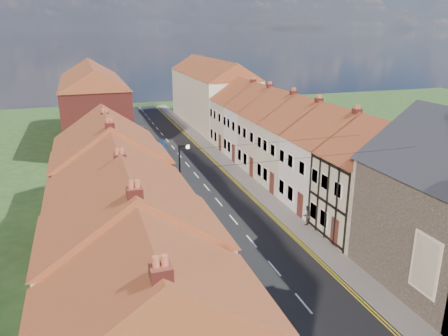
# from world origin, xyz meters

# --- Properties ---
(road) EXTENTS (7.00, 90.00, 0.02)m
(road) POSITION_xyz_m (0.00, 30.00, 0.01)
(road) COLOR black
(road) RESTS_ON ground
(pavement_left) EXTENTS (1.80, 90.00, 0.12)m
(pavement_left) POSITION_xyz_m (-4.40, 30.00, 0.06)
(pavement_left) COLOR slate
(pavement_left) RESTS_ON ground
(pavement_right) EXTENTS (1.80, 90.00, 0.12)m
(pavement_right) POSITION_xyz_m (4.40, 30.00, 0.06)
(pavement_right) COLOR slate
(pavement_right) RESTS_ON ground
(cottage_r_tudor) EXTENTS (8.30, 5.20, 9.00)m
(cottage_r_tudor) POSITION_xyz_m (9.27, 12.70, 4.47)
(cottage_r_tudor) COLOR beige
(cottage_r_tudor) RESTS_ON ground
(cottage_r_white_near) EXTENTS (8.30, 6.00, 9.00)m
(cottage_r_white_near) POSITION_xyz_m (9.30, 18.10, 4.47)
(cottage_r_white_near) COLOR white
(cottage_r_white_near) RESTS_ON ground
(cottage_r_cream_mid) EXTENTS (8.30, 5.20, 9.00)m
(cottage_r_cream_mid) POSITION_xyz_m (9.30, 23.50, 4.48)
(cottage_r_cream_mid) COLOR beige
(cottage_r_cream_mid) RESTS_ON ground
(cottage_r_pink) EXTENTS (8.30, 6.00, 9.00)m
(cottage_r_pink) POSITION_xyz_m (9.30, 28.90, 4.47)
(cottage_r_pink) COLOR #B49E8F
(cottage_r_pink) RESTS_ON ground
(cottage_r_white_far) EXTENTS (8.30, 5.20, 9.00)m
(cottage_r_white_far) POSITION_xyz_m (9.30, 34.30, 4.48)
(cottage_r_white_far) COLOR white
(cottage_r_white_far) RESTS_ON ground
(cottage_r_cream_far) EXTENTS (8.30, 6.00, 9.00)m
(cottage_r_cream_far) POSITION_xyz_m (9.30, 39.70, 4.47)
(cottage_r_cream_far) COLOR beige
(cottage_r_cream_far) RESTS_ON ground
(cottage_l_cream) EXTENTS (8.30, 6.30, 9.10)m
(cottage_l_cream) POSITION_xyz_m (-9.30, 5.55, 4.52)
(cottage_l_cream) COLOR beige
(cottage_l_cream) RESTS_ON ground
(cottage_l_white) EXTENTS (8.30, 6.90, 8.80)m
(cottage_l_white) POSITION_xyz_m (-9.30, 11.95, 4.37)
(cottage_l_white) COLOR white
(cottage_l_white) RESTS_ON ground
(cottage_l_brick_mid) EXTENTS (8.30, 5.70, 9.10)m
(cottage_l_brick_mid) POSITION_xyz_m (-9.30, 18.05, 4.53)
(cottage_l_brick_mid) COLOR maroon
(cottage_l_brick_mid) RESTS_ON ground
(cottage_l_pink) EXTENTS (8.30, 6.30, 8.80)m
(cottage_l_pink) POSITION_xyz_m (-9.30, 23.85, 4.37)
(cottage_l_pink) COLOR white
(cottage_l_pink) RESTS_ON ground
(block_right_far) EXTENTS (8.30, 24.20, 10.50)m
(block_right_far) POSITION_xyz_m (9.30, 55.00, 5.29)
(block_right_far) COLOR beige
(block_right_far) RESTS_ON ground
(block_left_far) EXTENTS (8.30, 24.20, 10.50)m
(block_left_far) POSITION_xyz_m (-9.30, 50.00, 5.29)
(block_left_far) COLOR maroon
(block_left_far) RESTS_ON ground
(lamppost) EXTENTS (0.88, 0.15, 6.00)m
(lamppost) POSITION_xyz_m (-3.81, 20.00, 3.54)
(lamppost) COLOR black
(lamppost) RESTS_ON pavement_left
(car_near) EXTENTS (2.30, 4.41, 1.43)m
(car_near) POSITION_xyz_m (-3.03, 9.30, 0.72)
(car_near) COLOR black
(car_near) RESTS_ON ground
(car_mid) EXTENTS (2.19, 4.35, 1.37)m
(car_mid) POSITION_xyz_m (-3.20, 25.87, 0.68)
(car_mid) COLOR #B6BABE
(car_mid) RESTS_ON ground
(car_far) EXTENTS (2.50, 4.59, 1.26)m
(car_far) POSITION_xyz_m (-2.02, 39.86, 0.63)
(car_far) COLOR navy
(car_far) RESTS_ON ground
(car_distant) EXTENTS (2.32, 4.77, 1.31)m
(car_distant) POSITION_xyz_m (-3.04, 50.12, 0.65)
(car_distant) COLOR #999CA0
(car_distant) RESTS_ON ground
(pedestrian_right) EXTENTS (0.91, 0.79, 1.60)m
(pedestrian_right) POSITION_xyz_m (5.10, 15.11, 0.92)
(pedestrian_right) COLOR black
(pedestrian_right) RESTS_ON pavement_right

